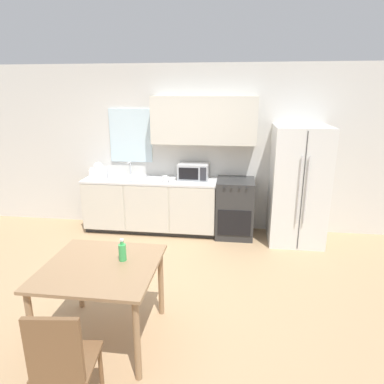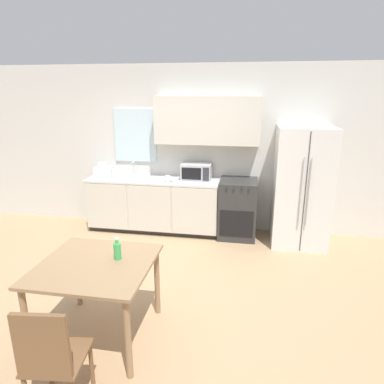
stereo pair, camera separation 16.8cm
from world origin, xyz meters
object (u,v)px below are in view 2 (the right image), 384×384
(refrigerator, at_px, (301,187))
(dining_table, at_px, (96,274))
(microwave, at_px, (197,171))
(oven_range, at_px, (238,209))
(dining_chair_near, at_px, (50,356))
(drink_bottle, at_px, (117,250))
(coffee_mug, at_px, (168,179))

(refrigerator, bearing_deg, dining_table, -129.75)
(dining_table, bearing_deg, microwave, 79.74)
(oven_range, xyz_separation_m, microwave, (-0.69, 0.11, 0.56))
(microwave, height_order, dining_table, microwave)
(dining_table, height_order, dining_chair_near, dining_chair_near)
(microwave, xyz_separation_m, dining_table, (-0.50, -2.74, -0.36))
(oven_range, relative_size, microwave, 1.93)
(refrigerator, height_order, drink_bottle, refrigerator)
(oven_range, bearing_deg, refrigerator, -4.49)
(oven_range, relative_size, drink_bottle, 4.35)
(dining_table, bearing_deg, oven_range, 65.75)
(microwave, xyz_separation_m, coffee_mug, (-0.41, -0.25, -0.08))
(coffee_mug, bearing_deg, drink_bottle, -87.89)
(oven_range, xyz_separation_m, dining_table, (-1.18, -2.63, 0.20))
(coffee_mug, bearing_deg, dining_chair_near, -90.45)
(coffee_mug, bearing_deg, oven_range, 7.01)
(drink_bottle, bearing_deg, dining_chair_near, -96.56)
(microwave, distance_m, dining_chair_near, 3.68)
(drink_bottle, bearing_deg, oven_range, 68.05)
(dining_chair_near, bearing_deg, coffee_mug, 82.87)
(coffee_mug, xyz_separation_m, dining_chair_near, (-0.03, -3.37, -0.41))
(refrigerator, distance_m, coffee_mug, 2.04)
(oven_range, xyz_separation_m, drink_bottle, (-1.01, -2.51, 0.40))
(microwave, xyz_separation_m, drink_bottle, (-0.33, -2.63, -0.16))
(drink_bottle, bearing_deg, microwave, 82.95)
(coffee_mug, xyz_separation_m, dining_table, (-0.08, -2.49, -0.28))
(microwave, bearing_deg, dining_table, -100.26)
(refrigerator, distance_m, drink_bottle, 3.13)
(oven_range, bearing_deg, coffee_mug, -172.99)
(dining_chair_near, bearing_deg, refrigerator, 52.23)
(dining_table, distance_m, drink_bottle, 0.28)
(dining_table, relative_size, drink_bottle, 4.74)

